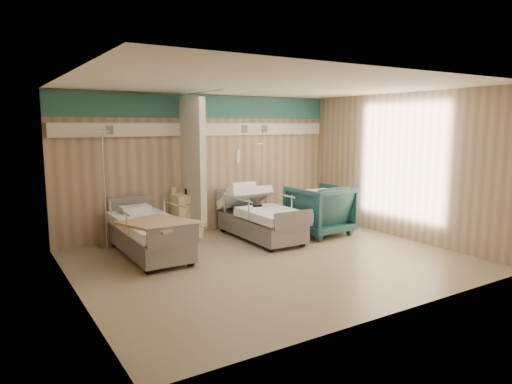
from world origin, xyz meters
TOP-DOWN VIEW (x-y plane):
  - ground at (0.00, 0.00)m, footprint 6.00×5.00m
  - room_walls at (-0.03, 0.25)m, footprint 6.04×5.04m
  - bed_right at (0.60, 1.30)m, footprint 1.00×2.16m
  - bed_left at (-1.60, 1.30)m, footprint 1.00×2.16m
  - bedside_cabinet at (-0.55, 2.20)m, footprint 0.50×0.48m
  - visitor_armchair at (1.81, 0.99)m, footprint 1.13×1.16m
  - waffle_blanket at (1.84, 1.00)m, footprint 0.67×0.60m
  - iv_stand_right at (1.14, 2.20)m, footprint 0.32×0.32m
  - iv_stand_left at (-2.08, 2.25)m, footprint 0.37×0.37m
  - call_remote at (0.56, 1.35)m, footprint 0.18×0.11m
  - tan_blanket at (-1.57, 0.84)m, footprint 1.26×1.39m
  - toiletry_bag at (-0.46, 2.18)m, footprint 0.22×0.15m
  - white_cup at (-0.74, 2.34)m, footprint 0.13×0.13m

SIDE VIEW (x-z plane):
  - ground at x=0.00m, z-range 0.00..0.00m
  - bed_right at x=0.60m, z-range 0.00..0.63m
  - bed_left at x=-1.60m, z-range 0.00..0.63m
  - iv_stand_right at x=1.14m, z-range -0.53..1.27m
  - bedside_cabinet at x=-0.55m, z-range 0.00..0.85m
  - iv_stand_left at x=-2.08m, z-range -0.62..1.48m
  - visitor_armchair at x=1.81m, z-range 0.00..1.00m
  - call_remote at x=0.56m, z-range 0.63..0.67m
  - tan_blanket at x=-1.57m, z-range 0.63..0.67m
  - toiletry_bag at x=-0.46m, z-range 0.85..0.96m
  - white_cup at x=-0.74m, z-range 0.85..0.99m
  - waffle_blanket at x=1.84m, z-range 1.00..1.07m
  - room_walls at x=-0.03m, z-range 0.45..3.27m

